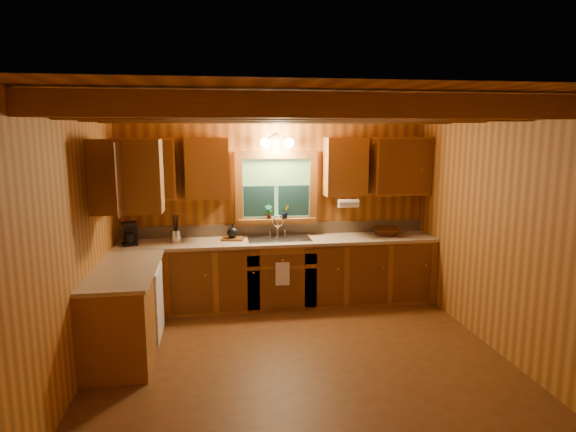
% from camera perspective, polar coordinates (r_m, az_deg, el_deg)
% --- Properties ---
extents(room, '(4.20, 4.20, 4.20)m').
position_cam_1_polar(room, '(4.79, 1.43, -2.22)').
color(room, '#5B3416').
rests_on(room, ground).
extents(ceiling_beams, '(4.20, 2.54, 0.18)m').
position_cam_1_polar(ceiling_beams, '(4.69, 1.49, 12.16)').
color(ceiling_beams, brown).
rests_on(ceiling_beams, room).
extents(base_cabinets, '(4.20, 2.22, 0.86)m').
position_cam_1_polar(base_cabinets, '(6.19, -5.24, -7.76)').
color(base_cabinets, brown).
rests_on(base_cabinets, ground).
extents(countertop, '(4.20, 2.24, 0.04)m').
position_cam_1_polar(countertop, '(6.08, -5.18, -3.69)').
color(countertop, tan).
rests_on(countertop, base_cabinets).
extents(backsplash, '(4.20, 0.02, 0.16)m').
position_cam_1_polar(backsplash, '(6.68, -1.39, -1.54)').
color(backsplash, tan).
rests_on(backsplash, room).
extents(dishwasher_panel, '(0.02, 0.60, 0.80)m').
position_cam_1_polar(dishwasher_panel, '(5.65, -14.94, -9.83)').
color(dishwasher_panel, white).
rests_on(dishwasher_panel, base_cabinets).
extents(upper_cabinets, '(4.19, 1.77, 0.78)m').
position_cam_1_polar(upper_cabinets, '(6.06, -6.20, 5.44)').
color(upper_cabinets, brown).
rests_on(upper_cabinets, room).
extents(window, '(1.12, 0.08, 1.00)m').
position_cam_1_polar(window, '(6.57, -1.39, 3.12)').
color(window, brown).
rests_on(window, room).
extents(window_sill, '(1.06, 0.14, 0.04)m').
position_cam_1_polar(window_sill, '(6.59, -1.32, -0.46)').
color(window_sill, brown).
rests_on(window_sill, room).
extents(wall_sconce, '(0.45, 0.21, 0.17)m').
position_cam_1_polar(wall_sconce, '(6.41, -1.27, 8.64)').
color(wall_sconce, black).
rests_on(wall_sconce, room).
extents(paper_towel_roll, '(0.27, 0.11, 0.11)m').
position_cam_1_polar(paper_towel_roll, '(6.45, 7.14, 1.49)').
color(paper_towel_roll, white).
rests_on(paper_towel_roll, upper_cabinets).
extents(dish_towel, '(0.18, 0.01, 0.30)m').
position_cam_1_polar(dish_towel, '(6.19, -0.65, -6.85)').
color(dish_towel, white).
rests_on(dish_towel, base_cabinets).
extents(sink, '(0.82, 0.48, 0.43)m').
position_cam_1_polar(sink, '(6.43, -1.07, -3.12)').
color(sink, silver).
rests_on(sink, countertop).
extents(coffee_maker, '(0.16, 0.21, 0.29)m').
position_cam_1_polar(coffee_maker, '(6.41, -18.18, -1.96)').
color(coffee_maker, black).
rests_on(coffee_maker, countertop).
extents(utensil_crock, '(0.12, 0.12, 0.35)m').
position_cam_1_polar(utensil_crock, '(6.41, -13.12, -2.23)').
color(utensil_crock, silver).
rests_on(utensil_crock, countertop).
extents(cutting_board, '(0.32, 0.25, 0.03)m').
position_cam_1_polar(cutting_board, '(6.42, -6.55, -2.68)').
color(cutting_board, brown).
rests_on(cutting_board, countertop).
extents(teakettle, '(0.14, 0.14, 0.18)m').
position_cam_1_polar(teakettle, '(6.40, -6.56, -1.94)').
color(teakettle, black).
rests_on(teakettle, cutting_board).
extents(wicker_basket, '(0.51, 0.51, 0.10)m').
position_cam_1_polar(wicker_basket, '(6.81, 11.63, -1.79)').
color(wicker_basket, '#48230C').
rests_on(wicker_basket, countertop).
extents(potted_plant_left, '(0.11, 0.08, 0.20)m').
position_cam_1_polar(potted_plant_left, '(6.54, -2.30, 0.52)').
color(potted_plant_left, brown).
rests_on(potted_plant_left, window_sill).
extents(potted_plant_right, '(0.13, 0.12, 0.19)m').
position_cam_1_polar(potted_plant_right, '(6.56, -0.30, 0.51)').
color(potted_plant_right, brown).
rests_on(potted_plant_right, window_sill).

